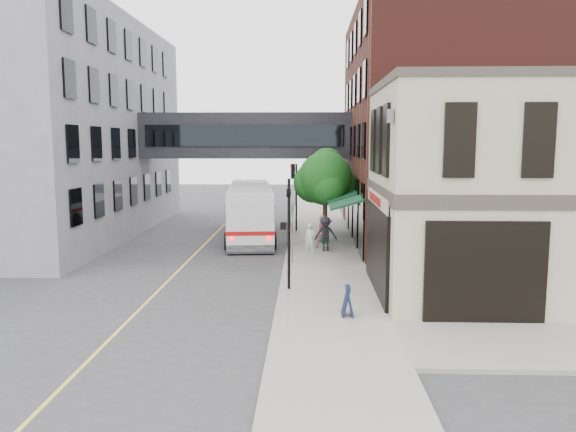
# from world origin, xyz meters

# --- Properties ---
(ground) EXTENTS (120.00, 120.00, 0.00)m
(ground) POSITION_xyz_m (0.00, 0.00, 0.00)
(ground) COLOR #38383A
(ground) RESTS_ON ground
(sidewalk_main) EXTENTS (4.00, 60.00, 0.15)m
(sidewalk_main) POSITION_xyz_m (2.00, 14.00, 0.07)
(sidewalk_main) COLOR gray
(sidewalk_main) RESTS_ON ground
(corner_building) EXTENTS (10.19, 8.12, 8.45)m
(corner_building) POSITION_xyz_m (8.97, 2.00, 4.21)
(corner_building) COLOR #B9A78D
(corner_building) RESTS_ON ground
(brick_building) EXTENTS (13.76, 18.00, 14.00)m
(brick_building) POSITION_xyz_m (9.98, 15.00, 6.99)
(brick_building) COLOR #4A1C17
(brick_building) RESTS_ON ground
(opposite_building) EXTENTS (14.00, 24.00, 14.00)m
(opposite_building) POSITION_xyz_m (-17.00, 16.00, 7.00)
(opposite_building) COLOR slate
(opposite_building) RESTS_ON ground
(skyway_bridge) EXTENTS (14.00, 3.18, 3.00)m
(skyway_bridge) POSITION_xyz_m (-3.00, 18.00, 6.50)
(skyway_bridge) COLOR black
(skyway_bridge) RESTS_ON ground
(traffic_signal_near) EXTENTS (0.44, 0.22, 4.60)m
(traffic_signal_near) POSITION_xyz_m (0.37, 2.00, 2.98)
(traffic_signal_near) COLOR black
(traffic_signal_near) RESTS_ON sidewalk_main
(traffic_signal_far) EXTENTS (0.53, 0.28, 4.50)m
(traffic_signal_far) POSITION_xyz_m (0.26, 17.00, 3.34)
(traffic_signal_far) COLOR black
(traffic_signal_far) RESTS_ON sidewalk_main
(street_sign_pole) EXTENTS (0.08, 0.75, 3.00)m
(street_sign_pole) POSITION_xyz_m (0.39, 7.00, 1.93)
(street_sign_pole) COLOR gray
(street_sign_pole) RESTS_ON sidewalk_main
(street_tree) EXTENTS (3.80, 3.20, 5.60)m
(street_tree) POSITION_xyz_m (2.19, 13.22, 3.91)
(street_tree) COLOR #382619
(street_tree) RESTS_ON sidewalk_main
(lane_marking) EXTENTS (0.12, 40.00, 0.01)m
(lane_marking) POSITION_xyz_m (-5.00, 10.00, 0.01)
(lane_marking) COLOR #D8CC4C
(lane_marking) RESTS_ON ground
(bus) EXTENTS (3.88, 12.25, 3.24)m
(bus) POSITION_xyz_m (-2.52, 15.32, 1.82)
(bus) COLOR silver
(bus) RESTS_ON ground
(pedestrian_a) EXTENTS (0.70, 0.58, 1.63)m
(pedestrian_a) POSITION_xyz_m (1.29, 9.23, 0.97)
(pedestrian_a) COLOR silver
(pedestrian_a) RESTS_ON sidewalk_main
(pedestrian_b) EXTENTS (1.02, 0.86, 1.86)m
(pedestrian_b) POSITION_xyz_m (2.03, 10.78, 1.08)
(pedestrian_b) COLOR pink
(pedestrian_b) RESTS_ON sidewalk_main
(pedestrian_c) EXTENTS (1.24, 0.73, 1.89)m
(pedestrian_c) POSITION_xyz_m (2.16, 10.04, 1.09)
(pedestrian_c) COLOR black
(pedestrian_c) RESTS_ON sidewalk_main
(newspaper_box) EXTENTS (0.59, 0.56, 0.98)m
(newspaper_box) POSITION_xyz_m (2.14, 12.68, 0.64)
(newspaper_box) COLOR #155D2B
(newspaper_box) RESTS_ON sidewalk_main
(sandwich_board) EXTENTS (0.38, 0.59, 1.04)m
(sandwich_board) POSITION_xyz_m (2.54, -1.50, 0.67)
(sandwich_board) COLOR black
(sandwich_board) RESTS_ON sidewalk_main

